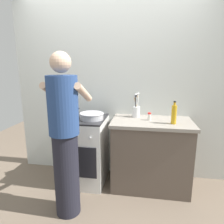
{
  "coord_description": "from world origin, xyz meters",
  "views": [
    {
      "loc": [
        0.44,
        -2.3,
        1.56
      ],
      "look_at": [
        0.05,
        0.12,
        1.0
      ],
      "focal_mm": 32.11,
      "sensor_mm": 36.0,
      "label": 1
    }
  ],
  "objects_px": {
    "utensil_crock": "(136,109)",
    "oil_bottle": "(174,114)",
    "stove_range": "(83,150)",
    "spice_bottle": "(149,117)",
    "person": "(65,137)",
    "pot": "(71,113)",
    "mixing_bowl": "(92,116)"
  },
  "relations": [
    {
      "from": "utensil_crock",
      "to": "spice_bottle",
      "type": "height_order",
      "value": "utensil_crock"
    },
    {
      "from": "pot",
      "to": "stove_range",
      "type": "bearing_deg",
      "value": 16.05
    },
    {
      "from": "stove_range",
      "to": "person",
      "type": "bearing_deg",
      "value": -88.72
    },
    {
      "from": "utensil_crock",
      "to": "oil_bottle",
      "type": "bearing_deg",
      "value": -29.89
    },
    {
      "from": "oil_bottle",
      "to": "pot",
      "type": "bearing_deg",
      "value": 177.5
    },
    {
      "from": "pot",
      "to": "spice_bottle",
      "type": "xyz_separation_m",
      "value": [
        1.01,
        0.06,
        -0.02
      ]
    },
    {
      "from": "mixing_bowl",
      "to": "oil_bottle",
      "type": "xyz_separation_m",
      "value": [
        1.0,
        -0.05,
        0.07
      ]
    },
    {
      "from": "stove_range",
      "to": "utensil_crock",
      "type": "relative_size",
      "value": 2.77
    },
    {
      "from": "utensil_crock",
      "to": "pot",
      "type": "bearing_deg",
      "value": -166.4
    },
    {
      "from": "stove_range",
      "to": "person",
      "type": "distance_m",
      "value": 0.76
    },
    {
      "from": "mixing_bowl",
      "to": "person",
      "type": "bearing_deg",
      "value": -101.93
    },
    {
      "from": "utensil_crock",
      "to": "spice_bottle",
      "type": "distance_m",
      "value": 0.23
    },
    {
      "from": "oil_bottle",
      "to": "person",
      "type": "distance_m",
      "value": 1.26
    },
    {
      "from": "pot",
      "to": "spice_bottle",
      "type": "distance_m",
      "value": 1.01
    },
    {
      "from": "mixing_bowl",
      "to": "spice_bottle",
      "type": "height_order",
      "value": "spice_bottle"
    },
    {
      "from": "stove_range",
      "to": "person",
      "type": "xyz_separation_m",
      "value": [
        0.01,
        -0.64,
        0.41
      ]
    },
    {
      "from": "stove_range",
      "to": "oil_bottle",
      "type": "relative_size",
      "value": 3.31
    },
    {
      "from": "utensil_crock",
      "to": "person",
      "type": "relative_size",
      "value": 0.19
    },
    {
      "from": "person",
      "to": "oil_bottle",
      "type": "bearing_deg",
      "value": 25.59
    },
    {
      "from": "pot",
      "to": "person",
      "type": "height_order",
      "value": "person"
    },
    {
      "from": "pot",
      "to": "person",
      "type": "bearing_deg",
      "value": -75.51
    },
    {
      "from": "spice_bottle",
      "to": "person",
      "type": "distance_m",
      "value": 1.08
    },
    {
      "from": "stove_range",
      "to": "utensil_crock",
      "type": "height_order",
      "value": "utensil_crock"
    },
    {
      "from": "oil_bottle",
      "to": "spice_bottle",
      "type": "bearing_deg",
      "value": 157.1
    },
    {
      "from": "spice_bottle",
      "to": "oil_bottle",
      "type": "height_order",
      "value": "oil_bottle"
    },
    {
      "from": "mixing_bowl",
      "to": "person",
      "type": "height_order",
      "value": "person"
    },
    {
      "from": "mixing_bowl",
      "to": "stove_range",
      "type": "bearing_deg",
      "value": 163.44
    },
    {
      "from": "pot",
      "to": "person",
      "type": "distance_m",
      "value": 0.63
    },
    {
      "from": "stove_range",
      "to": "oil_bottle",
      "type": "height_order",
      "value": "oil_bottle"
    },
    {
      "from": "pot",
      "to": "mixing_bowl",
      "type": "relative_size",
      "value": 0.76
    },
    {
      "from": "pot",
      "to": "oil_bottle",
      "type": "distance_m",
      "value": 1.29
    },
    {
      "from": "stove_range",
      "to": "spice_bottle",
      "type": "height_order",
      "value": "spice_bottle"
    }
  ]
}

